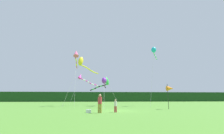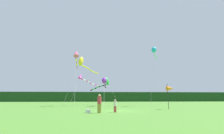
{
  "view_description": "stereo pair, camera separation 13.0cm",
  "coord_description": "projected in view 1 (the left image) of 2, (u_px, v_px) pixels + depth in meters",
  "views": [
    {
      "loc": [
        -2.21,
        -19.01,
        1.46
      ],
      "look_at": [
        0.0,
        6.0,
        6.18
      ],
      "focal_mm": 26.23,
      "sensor_mm": 36.0,
      "label": 1
    },
    {
      "loc": [
        -2.08,
        -19.02,
        1.46
      ],
      "look_at": [
        0.0,
        6.0,
        6.18
      ],
      "focal_mm": 26.23,
      "sensor_mm": 36.0,
      "label": 2
    }
  ],
  "objects": [
    {
      "name": "kite_yellow",
      "position": [
        82.0,
        62.0,
        29.58
      ],
      "size": [
        5.62,
        6.12,
        8.85
      ],
      "color": "#B2B2B2",
      "rests_on": "ground"
    },
    {
      "name": "kite_rainbow",
      "position": [
        76.0,
        55.0,
        30.18
      ],
      "size": [
        1.31,
        10.34,
        10.29
      ],
      "color": "#B2B2B2",
      "rests_on": "ground"
    },
    {
      "name": "ground_plane",
      "position": [
        117.0,
        111.0,
        18.53
      ],
      "size": [
        120.0,
        120.0,
        0.0
      ],
      "primitive_type": "plane",
      "color": "#4C842D"
    },
    {
      "name": "kite_cyan",
      "position": [
        154.0,
        51.0,
        30.77
      ],
      "size": [
        3.73,
        5.76,
        10.92
      ],
      "color": "#B2B2B2",
      "rests_on": "ground"
    },
    {
      "name": "person_child",
      "position": [
        115.0,
        105.0,
        16.68
      ],
      "size": [
        0.28,
        0.28,
        1.29
      ],
      "color": "#B23338",
      "rests_on": "ground"
    },
    {
      "name": "cooler_box",
      "position": [
        89.0,
        111.0,
        16.02
      ],
      "size": [
        0.48,
        0.37,
        0.32
      ],
      "primitive_type": "cube",
      "color": "silver",
      "rests_on": "ground"
    },
    {
      "name": "kite_green",
      "position": [
        105.0,
        82.0,
        31.81
      ],
      "size": [
        5.54,
        4.01,
        5.51
      ],
      "color": "#B2B2B2",
      "rests_on": "ground"
    },
    {
      "name": "kite_magenta",
      "position": [
        83.0,
        78.0,
        34.58
      ],
      "size": [
        5.53,
        7.48,
        6.44
      ],
      "color": "#B2B2B2",
      "rests_on": "ground"
    },
    {
      "name": "kite_purple",
      "position": [
        104.0,
        81.0,
        28.2
      ],
      "size": [
        0.94,
        7.58,
        5.1
      ],
      "color": "#B2B2B2",
      "rests_on": "ground"
    },
    {
      "name": "banner_flag_pole",
      "position": [
        170.0,
        89.0,
        21.47
      ],
      "size": [
        0.9,
        0.7,
        3.25
      ],
      "color": "black",
      "rests_on": "ground"
    },
    {
      "name": "distant_treeline",
      "position": [
        103.0,
        97.0,
        62.91
      ],
      "size": [
        108.0,
        3.05,
        3.6
      ],
      "primitive_type": "cube",
      "color": "#193D19",
      "rests_on": "ground"
    },
    {
      "name": "person_adult",
      "position": [
        100.0,
        102.0,
        16.04
      ],
      "size": [
        0.4,
        0.4,
        1.81
      ],
      "color": "olive",
      "rests_on": "ground"
    }
  ]
}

